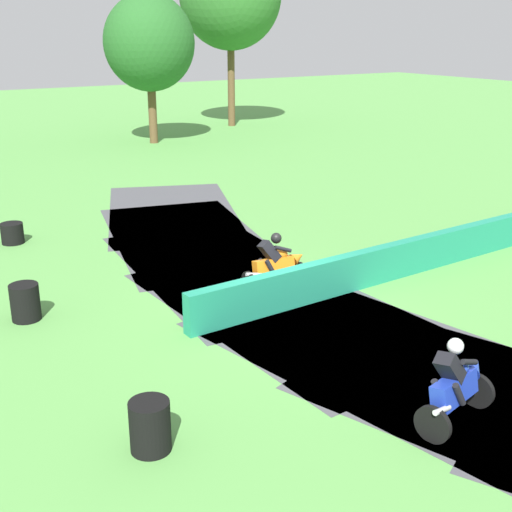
{
  "coord_description": "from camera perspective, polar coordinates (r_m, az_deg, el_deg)",
  "views": [
    {
      "loc": [
        -7.9,
        -11.45,
        5.97
      ],
      "look_at": [
        0.0,
        1.18,
        0.9
      ],
      "focal_mm": 47.35,
      "sensor_mm": 36.0,
      "label": 1
    }
  ],
  "objects": [
    {
      "name": "tree_behind_barrier",
      "position": [
        37.03,
        -9.01,
        17.35
      ],
      "size": [
        4.72,
        4.72,
        7.67
      ],
      "color": "brown",
      "rests_on": "ground"
    },
    {
      "name": "ground_plane",
      "position": [
        15.14,
        2.38,
        -4.45
      ],
      "size": [
        120.0,
        120.0,
        0.0
      ],
      "primitive_type": "plane",
      "color": "#569947"
    },
    {
      "name": "track_asphalt",
      "position": [
        15.63,
        4.9,
        -3.71
      ],
      "size": [
        8.41,
        26.61,
        0.01
      ],
      "color": "#47474C",
      "rests_on": "ground"
    },
    {
      "name": "tire_stack_mid_b",
      "position": [
        10.35,
        -8.94,
        -14.01
      ],
      "size": [
        0.61,
        0.61,
        0.8
      ],
      "color": "black",
      "rests_on": "ground"
    },
    {
      "name": "safety_barrier",
      "position": [
        18.42,
        15.45,
        0.66
      ],
      "size": [
        15.38,
        1.06,
        0.9
      ],
      "primitive_type": "cube",
      "rotation": [
        0.0,
        0.0,
        -1.52
      ],
      "color": "#1E8466",
      "rests_on": "ground"
    },
    {
      "name": "tire_stack_near",
      "position": [
        20.78,
        -19.9,
        1.82
      ],
      "size": [
        0.64,
        0.64,
        0.6
      ],
      "color": "black",
      "rests_on": "ground"
    },
    {
      "name": "motorcycle_chase_blue",
      "position": [
        11.24,
        16.57,
        -10.28
      ],
      "size": [
        1.68,
        1.03,
        1.43
      ],
      "color": "black",
      "rests_on": "ground"
    },
    {
      "name": "tire_stack_mid_a",
      "position": [
        15.24,
        -18.92,
        -3.71
      ],
      "size": [
        0.62,
        0.62,
        0.8
      ],
      "color": "black",
      "rests_on": "ground"
    },
    {
      "name": "motorcycle_lead_orange",
      "position": [
        15.99,
        1.72,
        -0.63
      ],
      "size": [
        1.7,
        0.82,
        1.43
      ],
      "color": "black",
      "rests_on": "ground"
    }
  ]
}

